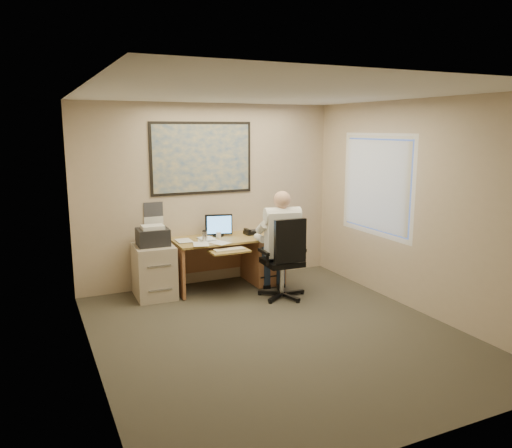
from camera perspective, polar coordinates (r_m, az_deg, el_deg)
name	(u,v)px	position (r m, az deg, el deg)	size (l,w,h in m)	color
room_shell	(278,219)	(5.52, 2.52, 0.58)	(4.00, 4.50, 2.70)	#3A372D
desk	(248,255)	(7.58, -0.96, -3.60)	(1.60, 0.97, 1.07)	#A58747
world_map	(202,158)	(7.45, -6.19, 7.49)	(1.56, 0.03, 1.06)	#1E4C93
wall_calendar	(154,217)	(7.35, -11.62, 0.84)	(0.28, 0.01, 0.42)	white
window_blinds	(376,185)	(7.22, 13.59, 4.35)	(0.06, 1.40, 1.30)	beige
filing_cabinet	(154,266)	(7.13, -11.58, -4.75)	(0.55, 0.65, 1.03)	#B9AA95
office_chair	(284,275)	(6.97, 3.22, -5.80)	(0.72, 0.72, 1.15)	black
person	(281,245)	(6.93, 2.91, -2.36)	(0.63, 0.90, 1.50)	white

